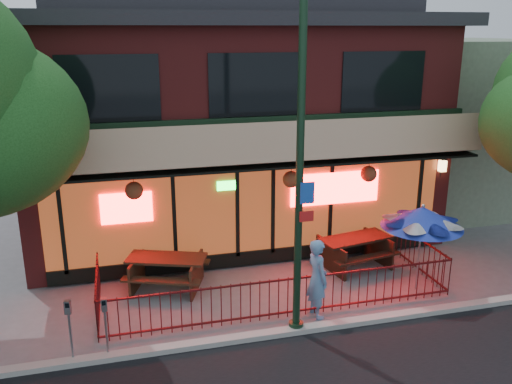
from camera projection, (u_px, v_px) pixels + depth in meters
ground at (290, 321)px, 12.31m from camera, size 80.00×80.00×0.00m
curb at (297, 330)px, 11.83m from camera, size 80.00×0.25×0.12m
restaurant_building at (224, 100)px, 17.70m from camera, size 12.96×9.49×8.05m
neighbor_building at (452, 120)px, 20.76m from camera, size 6.00×7.00×6.00m
patio_fence at (284, 286)px, 12.59m from camera, size 8.44×2.62×1.00m
street_light at (299, 194)px, 11.02m from camera, size 0.43×0.32×7.00m
picnic_table_left at (167, 268)px, 13.75m from camera, size 2.37×2.10×0.84m
picnic_table_right at (355, 247)px, 15.01m from camera, size 2.25×1.89×0.86m
patio_umbrella at (422, 217)px, 13.27m from camera, size 2.00×1.99×2.28m
pedestrian at (317, 278)px, 12.29m from camera, size 0.54×0.74×1.88m
parking_meter_near at (105, 318)px, 10.70m from camera, size 0.13×0.11×1.32m
parking_meter_far at (69, 321)px, 10.53m from camera, size 0.14×0.12×1.36m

